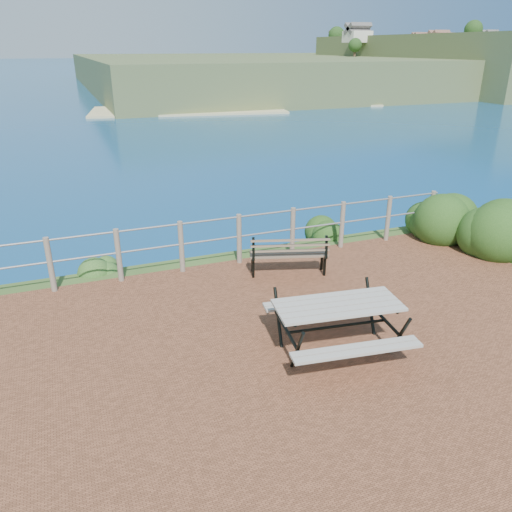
{
  "coord_description": "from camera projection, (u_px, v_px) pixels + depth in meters",
  "views": [
    {
      "loc": [
        -2.99,
        -5.24,
        3.99
      ],
      "look_at": [
        -0.2,
        1.92,
        0.75
      ],
      "focal_mm": 35.0,
      "sensor_mm": 36.0,
      "label": 1
    }
  ],
  "objects": [
    {
      "name": "picnic_table",
      "position": [
        337.0,
        322.0,
        6.91
      ],
      "size": [
        1.81,
        1.49,
        0.73
      ],
      "rotation": [
        0.0,
        0.0,
        -0.13
      ],
      "color": "gray",
      "rests_on": "ground"
    },
    {
      "name": "shrub_lip_east",
      "position": [
        325.0,
        235.0,
        11.41
      ],
      "size": [
        0.84,
        0.84,
        0.61
      ],
      "primitive_type": "ellipsoid",
      "color": "#1A3E13",
      "rests_on": "ground"
    },
    {
      "name": "distant_bay",
      "position": [
        440.0,
        58.0,
        239.44
      ],
      "size": [
        290.0,
        232.36,
        24.0
      ],
      "color": "#44552A",
      "rests_on": "ground"
    },
    {
      "name": "shrub_right_front",
      "position": [
        483.0,
        254.0,
        10.36
      ],
      "size": [
        1.39,
        1.39,
        1.97
      ],
      "primitive_type": "ellipsoid",
      "color": "#1A3E13",
      "rests_on": "ground"
    },
    {
      "name": "park_bench",
      "position": [
        289.0,
        248.0,
        9.25
      ],
      "size": [
        1.48,
        0.77,
        0.81
      ],
      "rotation": [
        0.0,
        0.0,
        -0.3
      ],
      "color": "brown",
      "rests_on": "ground"
    },
    {
      "name": "ocean",
      "position": [
        57.0,
        58.0,
        178.78
      ],
      "size": [
        1200.0,
        1200.0,
        0.0
      ],
      "primitive_type": "plane",
      "color": "#135C77",
      "rests_on": "ground"
    },
    {
      "name": "ground",
      "position": [
        318.0,
        352.0,
        7.05
      ],
      "size": [
        10.0,
        7.0,
        0.12
      ],
      "primitive_type": "cube",
      "color": "brown",
      "rests_on": "ground"
    },
    {
      "name": "safety_railing",
      "position": [
        239.0,
        236.0,
        9.71
      ],
      "size": [
        9.4,
        0.1,
        1.0
      ],
      "color": "#6B5B4C",
      "rests_on": "ground"
    },
    {
      "name": "shrub_right_edge",
      "position": [
        432.0,
        234.0,
        11.46
      ],
      "size": [
        1.24,
        1.24,
        1.76
      ],
      "primitive_type": "ellipsoid",
      "color": "#1A3E13",
      "rests_on": "ground"
    },
    {
      "name": "shrub_lip_west",
      "position": [
        102.0,
        267.0,
        9.76
      ],
      "size": [
        0.7,
        0.7,
        0.41
      ],
      "primitive_type": "ellipsoid",
      "color": "#274E1D",
      "rests_on": "ground"
    }
  ]
}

